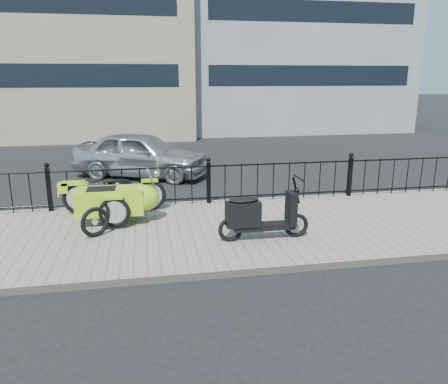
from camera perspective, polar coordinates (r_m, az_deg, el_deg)
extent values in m
plane|color=black|center=(9.02, -0.78, -4.42)|extent=(120.00, 120.00, 0.00)
cube|color=gray|center=(8.54, -0.22, -5.14)|extent=(30.00, 3.80, 0.12)
cube|color=gray|center=(10.36, -2.12, -1.51)|extent=(30.00, 0.10, 0.12)
cylinder|color=black|center=(10.00, -2.05, 3.38)|extent=(14.00, 0.04, 0.04)
cylinder|color=black|center=(10.17, -2.02, -0.76)|extent=(14.00, 0.04, 0.04)
cube|color=black|center=(10.20, -21.88, 0.28)|extent=(0.09, 0.09, 0.96)
sphere|color=black|center=(10.09, -22.17, 3.25)|extent=(0.11, 0.11, 0.11)
cube|color=black|center=(10.08, -2.03, 1.21)|extent=(0.09, 0.09, 0.96)
sphere|color=black|center=(9.97, -2.06, 4.23)|extent=(0.11, 0.11, 0.11)
cube|color=black|center=(11.13, 16.10, 1.94)|extent=(0.09, 0.09, 0.96)
sphere|color=black|center=(11.02, 16.30, 4.67)|extent=(0.11, 0.11, 0.11)
cube|color=gray|center=(25.00, -22.41, 20.80)|extent=(14.00, 8.00, 12.00)
cube|color=black|center=(20.92, -23.78, 13.74)|extent=(12.50, 0.06, 1.00)
cube|color=black|center=(21.14, -24.69, 21.86)|extent=(12.50, 0.06, 1.00)
cube|color=black|center=(23.01, 11.43, 14.67)|extent=(10.50, 0.06, 1.00)
cube|color=black|center=(23.20, 11.84, 22.09)|extent=(10.50, 0.06, 1.00)
torus|color=black|center=(9.68, -9.61, -0.40)|extent=(0.69, 0.09, 0.69)
torus|color=black|center=(9.78, -18.42, -0.81)|extent=(0.69, 0.09, 0.69)
torus|color=black|center=(8.61, -14.12, -2.60)|extent=(0.60, 0.08, 0.60)
cube|color=gray|center=(9.70, -14.04, -0.50)|extent=(0.34, 0.22, 0.24)
cylinder|color=black|center=(9.72, -14.02, -0.89)|extent=(1.40, 0.04, 0.04)
ellipsoid|color=black|center=(9.63, -13.42, 0.91)|extent=(0.54, 0.29, 0.26)
cylinder|color=silver|center=(9.54, -8.69, 3.24)|extent=(0.03, 0.56, 0.03)
cylinder|color=silver|center=(9.60, -9.33, 1.40)|extent=(0.25, 0.04, 0.59)
sphere|color=silver|center=(9.57, -8.77, 2.41)|extent=(0.15, 0.15, 0.15)
cube|color=#93CC19|center=(9.60, -9.69, 1.50)|extent=(0.36, 0.12, 0.06)
cube|color=#93CC19|center=(9.71, -18.87, 1.11)|extent=(0.55, 0.16, 0.08)
ellipsoid|color=black|center=(9.62, -14.76, 1.43)|extent=(0.31, 0.22, 0.08)
ellipsoid|color=black|center=(9.65, -16.66, 1.45)|extent=(0.31, 0.22, 0.08)
sphere|color=red|center=(9.78, -20.87, 0.67)|extent=(0.07, 0.07, 0.07)
cube|color=yellow|center=(9.92, -20.79, -0.21)|extent=(0.02, 0.14, 0.10)
cube|color=#93CC19|center=(8.95, -14.67, -1.12)|extent=(1.30, 0.62, 0.50)
ellipsoid|color=#93CC19|center=(8.92, -10.52, -0.77)|extent=(0.65, 0.60, 0.54)
cube|color=black|center=(8.91, -15.73, 0.26)|extent=(0.55, 0.43, 0.06)
cube|color=#93CC19|center=(8.53, -14.25, -0.74)|extent=(0.34, 0.11, 0.06)
torus|color=black|center=(8.11, 9.42, -4.29)|extent=(0.46, 0.08, 0.46)
torus|color=black|center=(7.79, 0.88, -4.88)|extent=(0.46, 0.08, 0.46)
cube|color=black|center=(7.92, 5.24, -4.48)|extent=(1.11, 0.24, 0.11)
cube|color=black|center=(7.75, 2.50, -2.88)|extent=(0.61, 0.29, 0.45)
ellipsoid|color=black|center=(7.68, 2.53, -1.06)|extent=(0.52, 0.26, 0.10)
cube|color=black|center=(7.97, 8.77, -2.11)|extent=(0.13, 0.33, 0.61)
cylinder|color=black|center=(7.91, 9.40, 0.23)|extent=(0.17, 0.04, 0.50)
cylinder|color=black|center=(7.87, 9.77, 1.82)|extent=(0.03, 0.49, 0.03)
torus|color=black|center=(8.34, -16.49, -3.78)|extent=(0.52, 0.38, 0.57)
imported|color=#B0B2B7|center=(13.47, -10.78, 4.84)|extent=(4.36, 3.13, 1.38)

